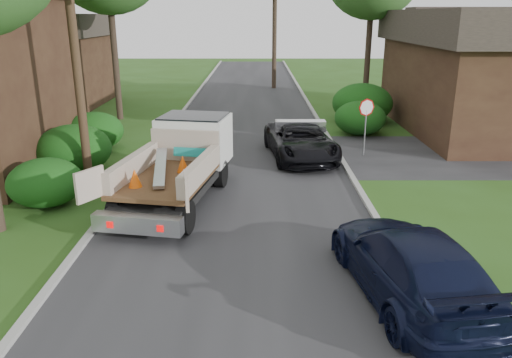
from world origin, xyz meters
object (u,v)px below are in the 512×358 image
object	(u,v)px
flatbed_truck	(184,155)
house_left_far	(46,59)
utility_pole	(74,36)
stop_sign	(366,115)
navy_suv	(410,264)
house_right	(499,70)
black_pickup	(301,141)

from	to	relation	value
flatbed_truck	house_left_far	bearing A→B (deg)	133.12
house_left_far	utility_pole	bearing A→B (deg)	-64.77
flatbed_truck	stop_sign	bearing A→B (deg)	44.72
utility_pole	flatbed_truck	size ratio (longest dim) A/B	1.45
house_left_far	navy_suv	size ratio (longest dim) A/B	1.39
house_right	house_left_far	bearing A→B (deg)	163.20
stop_sign	utility_pole	size ratio (longest dim) A/B	0.25
utility_pole	black_pickup	xyz separation A→B (m)	(7.88, 3.59, -4.42)
house_left_far	flatbed_truck	world-z (taller)	house_left_far
house_left_far	house_right	xyz separation A→B (m)	(26.50, -8.00, 0.11)
house_left_far	navy_suv	world-z (taller)	house_left_far
utility_pole	black_pickup	bearing A→B (deg)	24.51
flatbed_truck	black_pickup	world-z (taller)	flatbed_truck
flatbed_truck	navy_suv	bearing A→B (deg)	-39.03
utility_pole	navy_suv	world-z (taller)	utility_pole
house_left_far	navy_suv	xyz separation A→B (m)	(17.30, -24.50, -2.26)
utility_pole	house_right	world-z (taller)	utility_pole
utility_pole	flatbed_truck	bearing A→B (deg)	-13.71
house_left_far	house_right	bearing A→B (deg)	-16.80
house_left_far	house_right	world-z (taller)	house_right
house_left_far	black_pickup	world-z (taller)	house_left_far
utility_pole	navy_suv	distance (m)	12.70
stop_sign	house_right	distance (m)	9.37
navy_suv	utility_pole	bearing A→B (deg)	-47.11
stop_sign	house_right	bearing A→B (deg)	32.66
house_right	black_pickup	bearing A→B (deg)	-152.90
utility_pole	navy_suv	xyz separation A→B (m)	(9.28, -7.48, -4.38)
black_pickup	navy_suv	xyz separation A→B (m)	(1.40, -11.08, 0.03)
utility_pole	flatbed_truck	xyz separation A→B (m)	(3.58, -0.87, -3.82)
utility_pole	navy_suv	bearing A→B (deg)	-38.87
stop_sign	house_right	size ratio (longest dim) A/B	0.19
house_left_far	flatbed_truck	size ratio (longest dim) A/B	1.09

